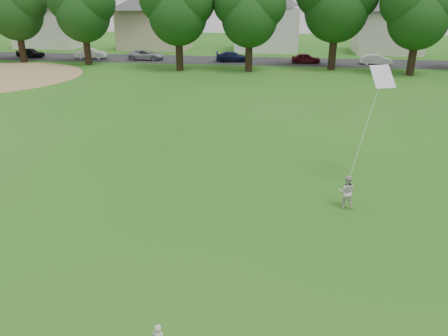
# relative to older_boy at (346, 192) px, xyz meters

# --- Properties ---
(ground) EXTENTS (160.00, 160.00, 0.00)m
(ground) POSITION_rel_older_boy_xyz_m (-5.37, -4.33, -0.65)
(ground) COLOR #216316
(ground) RESTS_ON ground
(street) EXTENTS (90.00, 7.00, 0.01)m
(street) POSITION_rel_older_boy_xyz_m (-5.37, 37.67, -0.65)
(street) COLOR #2D2D30
(street) RESTS_ON ground
(older_boy) EXTENTS (0.68, 0.55, 1.30)m
(older_boy) POSITION_rel_older_boy_xyz_m (0.00, 0.00, 0.00)
(older_boy) COLOR beige
(older_boy) RESTS_ON ground
(kite) EXTENTS (1.26, 1.73, 4.53)m
(kite) POSITION_rel_older_boy_xyz_m (0.63, 1.19, 2.11)
(kite) COLOR silver
(kite) RESTS_ON ground
(tree_row) EXTENTS (78.89, 9.16, 10.59)m
(tree_row) POSITION_rel_older_boy_xyz_m (-4.38, 31.70, 5.70)
(tree_row) COLOR black
(tree_row) RESTS_ON ground
(parked_cars) EXTENTS (45.37, 2.12, 1.23)m
(parked_cars) POSITION_rel_older_boy_xyz_m (-14.94, 36.67, -0.06)
(parked_cars) COLOR black
(parked_cars) RESTS_ON ground
(house_row) EXTENTS (76.53, 13.80, 10.54)m
(house_row) POSITION_rel_older_boy_xyz_m (-6.67, 47.67, 4.57)
(house_row) COLOR silver
(house_row) RESTS_ON ground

